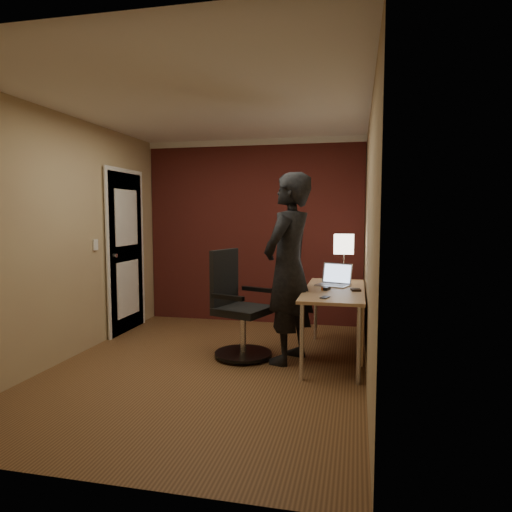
# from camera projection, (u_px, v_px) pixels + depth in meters

# --- Properties ---
(room) EXTENTS (4.00, 4.00, 4.00)m
(room) POSITION_uv_depth(u_px,v_px,m) (226.00, 224.00, 5.92)
(room) COLOR brown
(room) RESTS_ON ground
(desk) EXTENTS (0.60, 1.50, 0.73)m
(desk) POSITION_uv_depth(u_px,v_px,m) (341.00, 301.00, 4.67)
(desk) COLOR tan
(desk) RESTS_ON ground
(desk_lamp) EXTENTS (0.22, 0.22, 0.54)m
(desk_lamp) POSITION_uv_depth(u_px,v_px,m) (344.00, 245.00, 5.20)
(desk_lamp) COLOR silver
(desk_lamp) RESTS_ON desk
(laptop) EXTENTS (0.40, 0.36, 0.23)m
(laptop) POSITION_uv_depth(u_px,v_px,m) (335.00, 279.00, 4.90)
(laptop) COLOR silver
(laptop) RESTS_ON desk
(mouse) EXTENTS (0.09, 0.11, 0.03)m
(mouse) POSITION_uv_depth(u_px,v_px,m) (326.00, 288.00, 4.60)
(mouse) COLOR black
(mouse) RESTS_ON desk
(phone) EXTENTS (0.09, 0.13, 0.01)m
(phone) POSITION_uv_depth(u_px,v_px,m) (325.00, 297.00, 4.17)
(phone) COLOR black
(phone) RESTS_ON desk
(wallet) EXTENTS (0.11, 0.12, 0.02)m
(wallet) POSITION_uv_depth(u_px,v_px,m) (356.00, 290.00, 4.55)
(wallet) COLOR black
(wallet) RESTS_ON desk
(office_chair) EXTENTS (0.63, 0.69, 1.10)m
(office_chair) POSITION_uv_depth(u_px,v_px,m) (238.00, 311.00, 4.75)
(office_chair) COLOR black
(office_chair) RESTS_ON ground
(person) EXTENTS (0.66, 0.81, 1.91)m
(person) POSITION_uv_depth(u_px,v_px,m) (288.00, 268.00, 4.57)
(person) COLOR black
(person) RESTS_ON ground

